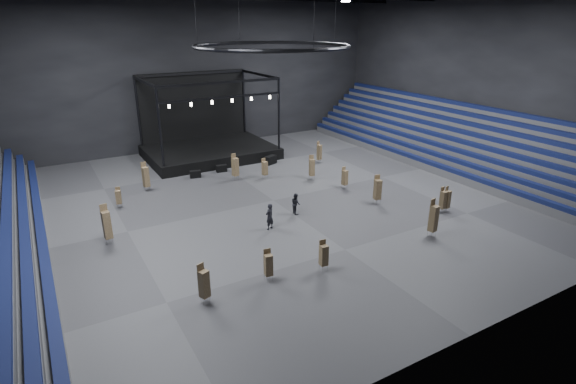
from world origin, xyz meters
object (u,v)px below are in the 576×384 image
chair_stack_7 (146,176)px  chair_stack_9 (268,264)px  chair_stack_0 (118,197)px  chair_stack_10 (378,189)px  chair_stack_12 (107,224)px  chair_stack_14 (312,167)px  crew_member (296,204)px  man_center (270,217)px  chair_stack_11 (324,255)px  flight_case_left (195,174)px  flight_case_right (271,160)px  chair_stack_5 (433,218)px  chair_stack_1 (235,166)px  chair_stack_4 (319,152)px  chair_stack_2 (265,168)px  chair_stack_6 (443,199)px  chair_stack_3 (345,177)px  chair_stack_13 (447,199)px  stage (207,143)px  flight_case_mid (221,168)px  chair_stack_8 (204,283)px

chair_stack_7 → chair_stack_9: (2.66, -19.31, -0.30)m
chair_stack_0 → chair_stack_10: (19.46, -10.30, 0.39)m
chair_stack_12 → chair_stack_14: bearing=5.9°
crew_member → man_center: bearing=123.8°
chair_stack_11 → chair_stack_0: bearing=123.8°
flight_case_left → crew_member: (4.16, -12.78, 0.52)m
flight_case_right → chair_stack_14: size_ratio=0.55×
chair_stack_5 → chair_stack_1: bearing=104.4°
chair_stack_4 → chair_stack_9: (-16.12, -18.61, -0.13)m
chair_stack_0 → crew_member: size_ratio=1.03×
chair_stack_1 → flight_case_right: bearing=14.4°
chair_stack_2 → chair_stack_9: bearing=-125.2°
chair_stack_0 → chair_stack_6: (22.91, -14.43, 0.17)m
chair_stack_3 → crew_member: (-7.00, -2.75, -0.24)m
chair_stack_0 → flight_case_right: bearing=32.4°
flight_case_left → chair_stack_9: bearing=-96.9°
chair_stack_2 → chair_stack_12: size_ratio=0.70×
chair_stack_3 → chair_stack_6: bearing=-76.5°
chair_stack_5 → chair_stack_6: bearing=26.5°
flight_case_left → chair_stack_7: bearing=-165.3°
chair_stack_2 → flight_case_left: bearing=139.2°
man_center → flight_case_left: bearing=-108.6°
chair_stack_2 → chair_stack_1: bearing=149.3°
chair_stack_0 → chair_stack_2: 14.12m
chair_stack_2 → chair_stack_13: 17.59m
chair_stack_14 → crew_member: (-5.73, -6.47, -0.41)m
stage → chair_stack_14: bearing=-65.7°
chair_stack_10 → chair_stack_0: bearing=164.9°
chair_stack_6 → chair_stack_9: size_ratio=1.05×
chair_stack_6 → crew_member: bearing=149.5°
chair_stack_5 → chair_stack_11: chair_stack_5 is taller
flight_case_mid → chair_stack_10: chair_stack_10 is taller
chair_stack_7 → chair_stack_9: chair_stack_7 is taller
flight_case_left → chair_stack_11: bearing=-87.1°
chair_stack_3 → chair_stack_8: (-17.84, -10.89, 0.16)m
flight_case_right → chair_stack_4: bearing=-25.3°
stage → chair_stack_14: stage is taller
chair_stack_10 → stage: bearing=121.9°
flight_case_right → chair_stack_11: size_ratio=0.65×
chair_stack_7 → man_center: bearing=-77.1°
chair_stack_2 → chair_stack_3: bearing=-59.1°
flight_case_left → chair_stack_9: size_ratio=0.52×
chair_stack_2 → chair_stack_13: (9.23, -14.97, 0.03)m
chair_stack_13 → man_center: size_ratio=1.07×
flight_case_right → chair_stack_0: size_ratio=0.76×
chair_stack_5 → chair_stack_14: 15.05m
chair_stack_10 → chair_stack_12: (-21.39, 3.84, 0.14)m
chair_stack_8 → chair_stack_9: chair_stack_8 is taller
flight_case_mid → chair_stack_11: chair_stack_11 is taller
chair_stack_2 → chair_stack_8: (-12.64, -17.19, 0.16)m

